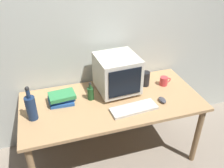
# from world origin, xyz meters

# --- Properties ---
(ground_plane) EXTENTS (6.00, 6.00, 0.00)m
(ground_plane) POSITION_xyz_m (0.00, 0.00, 0.00)
(ground_plane) COLOR gray
(back_wall) EXTENTS (4.00, 0.08, 2.50)m
(back_wall) POSITION_xyz_m (0.00, 0.45, 1.25)
(back_wall) COLOR beige
(back_wall) RESTS_ON ground
(desk) EXTENTS (1.68, 0.79, 0.70)m
(desk) POSITION_xyz_m (0.00, 0.00, 0.63)
(desk) COLOR tan
(desk) RESTS_ON ground
(crt_monitor) EXTENTS (0.40, 0.41, 0.37)m
(crt_monitor) POSITION_xyz_m (0.10, 0.15, 0.90)
(crt_monitor) COLOR beige
(crt_monitor) RESTS_ON desk
(keyboard) EXTENTS (0.43, 0.18, 0.02)m
(keyboard) POSITION_xyz_m (0.14, -0.19, 0.71)
(keyboard) COLOR beige
(keyboard) RESTS_ON desk
(computer_mouse) EXTENTS (0.06, 0.10, 0.04)m
(computer_mouse) POSITION_xyz_m (0.44, -0.16, 0.72)
(computer_mouse) COLOR #3F3F47
(computer_mouse) RESTS_ON desk
(bottle_tall) EXTENTS (0.09, 0.09, 0.32)m
(bottle_tall) POSITION_xyz_m (-0.71, -0.05, 0.82)
(bottle_tall) COLOR navy
(bottle_tall) RESTS_ON desk
(bottle_short) EXTENTS (0.06, 0.06, 0.18)m
(bottle_short) POSITION_xyz_m (-0.18, 0.08, 0.77)
(bottle_short) COLOR #1E4C23
(bottle_short) RESTS_ON desk
(book_stack) EXTENTS (0.25, 0.18, 0.10)m
(book_stack) POSITION_xyz_m (-0.45, 0.10, 0.76)
(book_stack) COLOR #28569E
(book_stack) RESTS_ON desk
(mug) EXTENTS (0.12, 0.08, 0.09)m
(mug) POSITION_xyz_m (0.59, 0.10, 0.75)
(mug) COLOR #CC383D
(mug) RESTS_ON desk
(metal_canister) EXTENTS (0.09, 0.09, 0.15)m
(metal_canister) POSITION_xyz_m (0.40, 0.16, 0.78)
(metal_canister) COLOR black
(metal_canister) RESTS_ON desk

